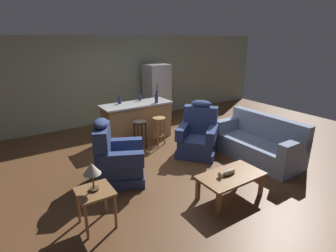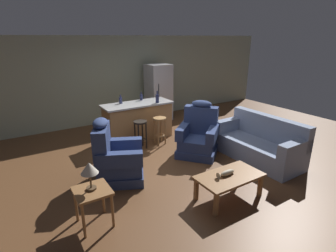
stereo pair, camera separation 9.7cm
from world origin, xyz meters
name	(u,v)px [view 2 (the right image)]	position (x,y,z in m)	size (l,w,h in m)	color
ground_plane	(165,156)	(0.00, 0.00, 0.00)	(12.00, 12.00, 0.00)	brown
back_wall	(112,80)	(0.00, 3.12, 1.30)	(12.00, 0.05, 2.60)	#9EA88E
coffee_table	(229,178)	(0.07, -1.92, 0.36)	(1.10, 0.60, 0.42)	olive
fish_figurine	(226,173)	(0.00, -1.90, 0.46)	(0.34, 0.10, 0.10)	#4C3823
couch	(259,144)	(1.70, -1.17, 0.34)	(0.86, 1.91, 0.94)	#8493B2
recliner_near_lamp	(115,158)	(-1.28, -0.35, 0.42)	(1.12, 1.12, 1.20)	navy
recliner_near_island	(199,136)	(0.75, -0.24, 0.42)	(1.18, 1.18, 1.20)	navy
end_table	(93,196)	(-2.02, -1.39, 0.46)	(0.48, 0.48, 0.56)	olive
table_lamp	(89,169)	(-2.02, -1.36, 0.87)	(0.24, 0.24, 0.41)	#4C3823
kitchen_island	(138,121)	(0.00, 1.35, 0.48)	(1.80, 0.70, 0.95)	#9E7042
bar_stool_left	(140,130)	(-0.24, 0.72, 0.47)	(0.32, 0.32, 0.68)	black
bar_stool_right	(160,126)	(0.29, 0.72, 0.47)	(0.32, 0.32, 0.68)	#A87A47
refrigerator	(159,92)	(1.32, 2.55, 0.88)	(0.70, 0.69, 1.76)	#B7B7BC
bottle_tall_green	(121,100)	(-0.36, 1.56, 1.03)	(0.08, 0.08, 0.22)	#23284C
bottle_short_amber	(141,97)	(0.25, 1.61, 1.03)	(0.08, 0.08, 0.22)	#23284C
bottle_wine_dark	(157,98)	(0.46, 1.12, 1.07)	(0.09, 0.09, 0.31)	#23284C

